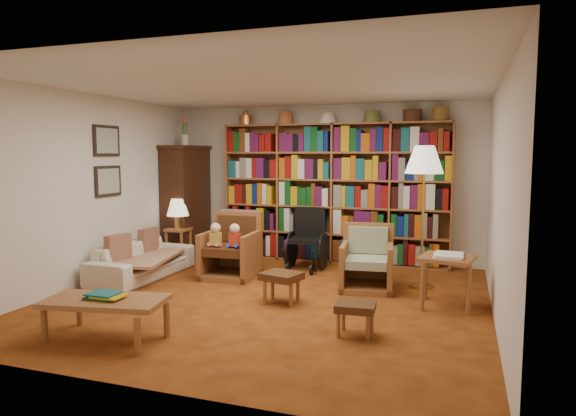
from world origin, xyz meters
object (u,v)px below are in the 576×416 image
at_px(side_table_papers, 447,264).
at_px(coffee_table, 105,303).
at_px(footstool_a, 281,278).
at_px(armchair_leather, 233,250).
at_px(sofa, 142,260).
at_px(side_table_lamp, 178,238).
at_px(armchair_sage, 368,264).
at_px(floor_lamp, 424,166).
at_px(footstool_b, 355,309).
at_px(wheelchair, 307,241).

bearing_deg(side_table_papers, coffee_table, -144.79).
bearing_deg(coffee_table, footstool_a, 54.41).
relative_size(armchair_leather, footstool_a, 1.82).
xyz_separation_m(sofa, coffee_table, (1.09, -2.15, 0.09)).
bearing_deg(sofa, side_table_lamp, 6.25).
distance_m(armchair_leather, coffee_table, 2.67).
bearing_deg(side_table_papers, footstool_a, -165.35).
height_order(sofa, side_table_papers, side_table_papers).
relative_size(armchair_leather, armchair_sage, 1.12).
distance_m(sofa, coffee_table, 2.42).
distance_m(armchair_sage, footstool_a, 1.30).
xyz_separation_m(floor_lamp, footstool_a, (-1.47, -1.26, -1.28)).
bearing_deg(armchair_sage, side_table_lamp, 168.33).
height_order(footstool_a, coffee_table, coffee_table).
height_order(side_table_lamp, side_table_papers, side_table_papers).
distance_m(armchair_leather, floor_lamp, 2.85).
xyz_separation_m(sofa, footstool_a, (2.25, -0.53, 0.04)).
height_order(armchair_leather, footstool_b, armchair_leather).
bearing_deg(coffee_table, wheelchair, 75.06).
bearing_deg(armchair_leather, side_table_papers, -11.28).
bearing_deg(footstool_b, floor_lamp, 77.52).
xyz_separation_m(wheelchair, side_table_papers, (2.04, -1.35, 0.07)).
distance_m(armchair_sage, coffee_table, 3.29).
height_order(side_table_lamp, wheelchair, wheelchair).
relative_size(floor_lamp, footstool_a, 3.65).
xyz_separation_m(floor_lamp, coffee_table, (-2.63, -2.88, -1.23)).
distance_m(armchair_sage, wheelchair, 1.34).
bearing_deg(side_table_lamp, footstool_a, -35.23).
distance_m(sofa, armchair_leather, 1.27).
bearing_deg(wheelchair, footstool_b, -64.03).
height_order(sofa, footstool_a, sofa).
bearing_deg(floor_lamp, armchair_sage, -158.20).
bearing_deg(armchair_sage, side_table_papers, -28.53).
xyz_separation_m(side_table_lamp, footstool_a, (2.35, -1.66, -0.09)).
bearing_deg(side_table_lamp, side_table_papers, -15.97).
bearing_deg(side_table_lamp, coffee_table, -70.02).
height_order(side_table_papers, footstool_b, side_table_papers).
bearing_deg(sofa, armchair_sage, -80.11).
distance_m(side_table_papers, footstool_a, 1.87).
bearing_deg(wheelchair, sofa, -147.37).
relative_size(sofa, side_table_lamp, 3.18).
bearing_deg(wheelchair, armchair_sage, -37.48).
distance_m(wheelchair, coffee_table, 3.56).
height_order(armchair_sage, floor_lamp, floor_lamp).
bearing_deg(wheelchair, coffee_table, -104.94).
relative_size(side_table_lamp, wheelchair, 0.58).
bearing_deg(footstool_b, side_table_lamp, 144.21).
xyz_separation_m(armchair_leather, side_table_papers, (2.91, -0.58, 0.12)).
bearing_deg(coffee_table, armchair_sage, 52.94).
bearing_deg(side_table_papers, wheelchair, 146.59).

